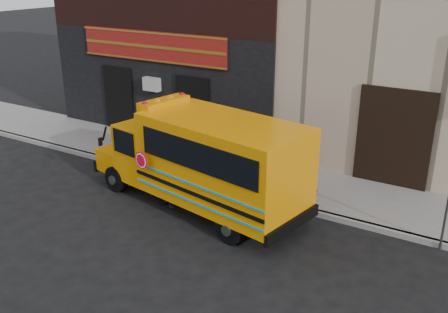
% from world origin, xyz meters
% --- Properties ---
extents(ground, '(120.00, 120.00, 0.00)m').
position_xyz_m(ground, '(0.00, 0.00, 0.00)').
color(ground, black).
rests_on(ground, ground).
extents(curb, '(40.00, 0.20, 0.15)m').
position_xyz_m(curb, '(0.00, 2.60, 0.07)').
color(curb, gray).
rests_on(curb, ground).
extents(sidewalk, '(40.00, 3.00, 0.15)m').
position_xyz_m(sidewalk, '(0.00, 4.10, 0.07)').
color(sidewalk, '#64625E').
rests_on(sidewalk, ground).
extents(school_bus, '(7.17, 3.37, 2.92)m').
position_xyz_m(school_bus, '(-0.11, 1.39, 1.51)').
color(school_bus, black).
rests_on(school_bus, ground).
extents(bicycle, '(1.60, 0.66, 0.94)m').
position_xyz_m(bicycle, '(-0.87, 1.00, 0.47)').
color(bicycle, black).
rests_on(bicycle, ground).
extents(cyclist, '(0.54, 0.66, 1.57)m').
position_xyz_m(cyclist, '(-0.94, 0.99, 0.79)').
color(cyclist, black).
rests_on(cyclist, ground).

